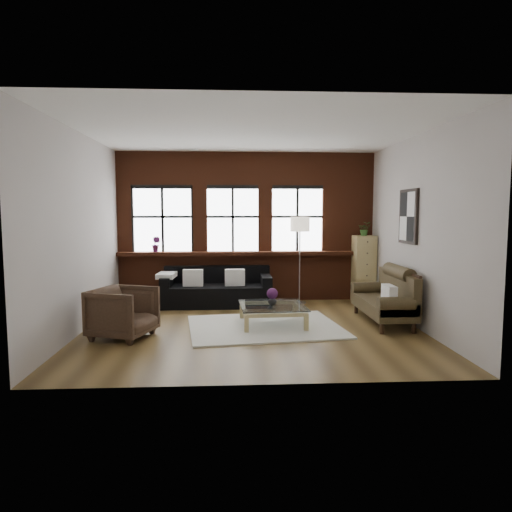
{
  "coord_description": "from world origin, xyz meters",
  "views": [
    {
      "loc": [
        -0.35,
        -7.43,
        1.93
      ],
      "look_at": [
        0.1,
        0.6,
        1.15
      ],
      "focal_mm": 32.0,
      "sensor_mm": 36.0,
      "label": 1
    }
  ],
  "objects": [
    {
      "name": "drawer_chest",
      "position": [
        2.51,
        2.16,
        0.71
      ],
      "size": [
        0.44,
        0.44,
        1.42
      ],
      "primitive_type": "cube",
      "color": "tan",
      "rests_on": "floor"
    },
    {
      "name": "sill_ledge",
      "position": [
        0.0,
        2.35,
        1.04
      ],
      "size": [
        5.5,
        0.3,
        0.08
      ],
      "primitive_type": "cube",
      "color": "#592715",
      "rests_on": "brick_backwall"
    },
    {
      "name": "wall_back",
      "position": [
        0.0,
        2.5,
        1.6
      ],
      "size": [
        5.5,
        0.0,
        5.5
      ],
      "primitive_type": "plane",
      "rotation": [
        1.57,
        0.0,
        0.0
      ],
      "color": "#B3ADA7",
      "rests_on": "ground"
    },
    {
      "name": "pillow_settee",
      "position": [
        2.22,
        -0.26,
        0.58
      ],
      "size": [
        0.15,
        0.38,
        0.34
      ],
      "primitive_type": "cube",
      "rotation": [
        0.0,
        0.0,
        0.02
      ],
      "color": "silver",
      "rests_on": "vintage_settee"
    },
    {
      "name": "floor",
      "position": [
        0.0,
        0.0,
        0.0
      ],
      "size": [
        5.5,
        5.5,
        0.0
      ],
      "primitive_type": "plane",
      "color": "brown",
      "rests_on": "ground"
    },
    {
      "name": "window_left",
      "position": [
        -1.8,
        2.45,
        1.75
      ],
      "size": [
        1.38,
        0.1,
        1.5
      ],
      "primitive_type": null,
      "color": "black",
      "rests_on": "brick_backwall"
    },
    {
      "name": "wall_front",
      "position": [
        0.0,
        -2.5,
        1.6
      ],
      "size": [
        5.5,
        0.0,
        5.5
      ],
      "primitive_type": "plane",
      "rotation": [
        -1.57,
        0.0,
        0.0
      ],
      "color": "#B3ADA7",
      "rests_on": "ground"
    },
    {
      "name": "ceiling",
      "position": [
        0.0,
        0.0,
        3.2
      ],
      "size": [
        5.5,
        5.5,
        0.0
      ],
      "primitive_type": "plane",
      "rotation": [
        3.14,
        0.0,
        0.0
      ],
      "color": "white",
      "rests_on": "ground"
    },
    {
      "name": "potted_plant_top",
      "position": [
        2.51,
        2.16,
        1.57
      ],
      "size": [
        0.32,
        0.3,
        0.3
      ],
      "primitive_type": "imported",
      "rotation": [
        0.0,
        0.0,
        -0.28
      ],
      "color": "#2D5923",
      "rests_on": "drawer_chest"
    },
    {
      "name": "floor_lamp",
      "position": [
        1.1,
        2.01,
        0.99
      ],
      "size": [
        0.4,
        0.4,
        1.98
      ],
      "primitive_type": null,
      "color": "#A5A5A8",
      "rests_on": "floor"
    },
    {
      "name": "dark_sofa",
      "position": [
        -0.64,
        1.9,
        0.4
      ],
      "size": [
        2.23,
        0.9,
        0.81
      ],
      "primitive_type": null,
      "color": "black",
      "rests_on": "floor"
    },
    {
      "name": "flowers",
      "position": [
        0.35,
        0.17,
        0.55
      ],
      "size": [
        0.19,
        0.19,
        0.19
      ],
      "primitive_type": "sphere",
      "color": "#4B1A4C",
      "rests_on": "vase"
    },
    {
      "name": "pillow_a",
      "position": [
        -1.12,
        1.8,
        0.6
      ],
      "size": [
        0.41,
        0.16,
        0.34
      ],
      "primitive_type": "cube",
      "rotation": [
        0.0,
        0.0,
        -0.04
      ],
      "color": "silver",
      "rests_on": "dark_sofa"
    },
    {
      "name": "wall_right",
      "position": [
        2.75,
        0.0,
        1.6
      ],
      "size": [
        0.0,
        5.0,
        5.0
      ],
      "primitive_type": "plane",
      "rotation": [
        1.57,
        0.0,
        -1.57
      ],
      "color": "#B3ADA7",
      "rests_on": "ground"
    },
    {
      "name": "coffee_table",
      "position": [
        0.35,
        0.17,
        0.17
      ],
      "size": [
        1.14,
        1.14,
        0.37
      ],
      "primitive_type": null,
      "rotation": [
        0.0,
        0.0,
        0.05
      ],
      "color": "tan",
      "rests_on": "shag_rug"
    },
    {
      "name": "pillow_b",
      "position": [
        -0.27,
        1.8,
        0.6
      ],
      "size": [
        0.41,
        0.17,
        0.34
      ],
      "primitive_type": "cube",
      "rotation": [
        0.0,
        0.0,
        0.09
      ],
      "color": "silver",
      "rests_on": "dark_sofa"
    },
    {
      "name": "sill_plant",
      "position": [
        -1.93,
        2.32,
        1.25
      ],
      "size": [
        0.23,
        0.21,
        0.33
      ],
      "primitive_type": "imported",
      "rotation": [
        0.0,
        0.0,
        -0.42
      ],
      "color": "#4B1A4C",
      "rests_on": "sill_ledge"
    },
    {
      "name": "vintage_settee",
      "position": [
        2.3,
        0.27,
        0.46
      ],
      "size": [
        0.77,
        1.74,
        0.93
      ],
      "primitive_type": null,
      "color": "#3A2F1B",
      "rests_on": "floor"
    },
    {
      "name": "wall_poster",
      "position": [
        2.72,
        0.3,
        1.85
      ],
      "size": [
        0.05,
        0.74,
        0.94
      ],
      "primitive_type": null,
      "color": "black",
      "rests_on": "wall_right"
    },
    {
      "name": "brick_backwall",
      "position": [
        0.0,
        2.44,
        1.6
      ],
      "size": [
        5.5,
        0.12,
        3.2
      ],
      "primitive_type": null,
      "color": "#592715",
      "rests_on": "floor"
    },
    {
      "name": "window_mid",
      "position": [
        -0.3,
        2.45,
        1.75
      ],
      "size": [
        1.38,
        0.1,
        1.5
      ],
      "primitive_type": null,
      "color": "black",
      "rests_on": "brick_backwall"
    },
    {
      "name": "wall_left",
      "position": [
        -2.75,
        0.0,
        1.6
      ],
      "size": [
        0.0,
        5.0,
        5.0
      ],
      "primitive_type": "plane",
      "rotation": [
        1.57,
        0.0,
        1.57
      ],
      "color": "#B3ADA7",
      "rests_on": "ground"
    },
    {
      "name": "vase",
      "position": [
        0.35,
        0.17,
        0.43
      ],
      "size": [
        0.18,
        0.18,
        0.16
      ],
      "primitive_type": "imported",
      "rotation": [
        0.0,
        0.0,
        0.18
      ],
      "color": "#B2B2B2",
      "rests_on": "coffee_table"
    },
    {
      "name": "window_right",
      "position": [
        1.1,
        2.45,
        1.75
      ],
      "size": [
        1.38,
        0.1,
        1.5
      ],
      "primitive_type": null,
      "color": "black",
      "rests_on": "brick_backwall"
    },
    {
      "name": "armchair",
      "position": [
        -2.0,
        -0.46,
        0.39
      ],
      "size": [
        1.09,
        1.07,
        0.78
      ],
      "primitive_type": "imported",
      "rotation": [
        0.0,
        0.0,
        1.24
      ],
      "color": "#39281C",
      "rests_on": "floor"
    },
    {
      "name": "shag_rug",
      "position": [
        0.21,
        0.04,
        0.01
      ],
      "size": [
        2.7,
        2.24,
        0.03
      ],
      "primitive_type": "cube",
      "rotation": [
        0.0,
        0.0,
        0.12
      ],
      "color": "beige",
      "rests_on": "floor"
    }
  ]
}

